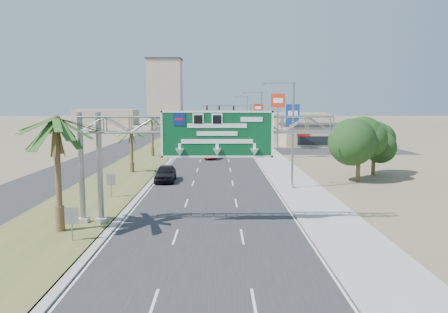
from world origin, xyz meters
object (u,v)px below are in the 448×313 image
car_right_lane (237,142)px  pole_sign_blue (293,117)px  pole_sign_red_near (278,104)px  car_far (204,137)px  car_left_lane (165,173)px  pole_sign_red_far (258,111)px  signal_mast (241,120)px  sign_gantry (193,133)px  store_building (329,135)px  palm_near (56,121)px  car_mid_lane (211,154)px

car_right_lane → pole_sign_blue: 22.26m
pole_sign_red_near → car_far: bearing=123.5°
car_left_lane → pole_sign_red_far: size_ratio=0.60×
signal_mast → pole_sign_blue: (6.39, -25.72, 1.28)m
car_left_lane → pole_sign_red_near: (15.84, 31.84, 7.12)m
pole_sign_red_near → pole_sign_blue: pole_sign_red_near is taller
pole_sign_red_near → pole_sign_red_far: pole_sign_red_near is taller
sign_gantry → store_building: 60.77m
palm_near → car_left_lane: size_ratio=1.67×
signal_mast → car_right_lane: 6.96m
car_mid_lane → car_right_lane: size_ratio=0.99×
pole_sign_red_far → car_far: bearing=-172.8°
store_building → pole_sign_red_near: (-11.06, -8.03, 5.97)m
signal_mast → store_building: size_ratio=0.57×
palm_near → pole_sign_blue: size_ratio=1.02×
signal_mast → car_left_lane: size_ratio=2.05×
signal_mast → pole_sign_red_near: (5.77, -14.00, 3.12)m
sign_gantry → palm_near: 8.41m
palm_near → store_building: (31.20, 58.00, -4.93)m
pole_sign_blue → pole_sign_red_near: bearing=93.0°
car_left_lane → pole_sign_blue: bearing=49.5°
car_left_lane → car_mid_lane: bearing=75.8°
sign_gantry → pole_sign_blue: (12.63, 36.32, 0.07)m
car_right_lane → pole_sign_red_near: pole_sign_red_near is taller
sign_gantry → pole_sign_blue: size_ratio=2.05×
palm_near → pole_sign_red_far: size_ratio=1.00×
store_building → pole_sign_blue: size_ratio=2.20×
car_right_lane → car_far: car_far is taller
signal_mast → sign_gantry: bearing=-95.7°
palm_near → car_mid_lane: (8.72, 37.26, -6.17)m
car_left_lane → car_far: 52.43m
pole_sign_red_far → pole_sign_red_near: bearing=-86.3°
store_building → car_mid_lane: store_building is taller
car_left_lane → sign_gantry: bearing=-77.8°
store_building → pole_sign_red_near: pole_sign_red_near is taller
palm_near → pole_sign_red_far: (18.71, 72.04, -0.35)m
signal_mast → car_far: size_ratio=2.14×
palm_near → car_right_lane: palm_near is taller
store_building → car_right_lane: size_ratio=3.84×
car_right_lane → pole_sign_red_far: pole_sign_red_far is taller
palm_near → car_mid_lane: palm_near is taller
sign_gantry → pole_sign_red_far: 70.91m
car_right_lane → pole_sign_blue: (7.39, -20.27, 5.48)m
store_building → car_right_lane: bearing=178.3°
car_left_lane → car_far: car_left_lane is taller
car_far → sign_gantry: bearing=-81.7°
car_far → pole_sign_red_far: 13.59m
signal_mast → car_far: signal_mast is taller
sign_gantry → car_far: sign_gantry is taller
car_mid_lane → car_far: (-2.16, 33.25, -0.07)m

